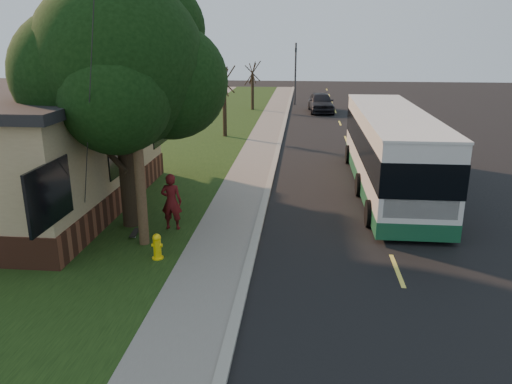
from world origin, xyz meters
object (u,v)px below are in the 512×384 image
bare_tree_far (253,86)px  skateboard_main (135,233)px  leafy_tree (122,66)px  fire_hydrant (157,246)px  utility_pole (133,90)px  transit_bus (390,149)px  skateboarder (171,202)px  bare_tree_near (224,103)px  distant_car (321,102)px  traffic_signal (295,70)px

bare_tree_far → skateboard_main: (-0.82, -28.34, -1.88)m
leafy_tree → fire_hydrant: bearing=-59.3°
leafy_tree → utility_pole: bearing=-62.4°
bare_tree_far → fire_hydrant: bearing=-89.2°
utility_pole → leafy_tree: 1.94m
leafy_tree → transit_bus: bearing=28.7°
skateboarder → skateboard_main: (-1.06, -0.61, -0.87)m
leafy_tree → skateboard_main: 5.15m
bare_tree_near → skateboard_main: bearing=-91.1°
leafy_tree → transit_bus: 10.87m
transit_bus → skateboard_main: 10.64m
bare_tree_near → distant_car: size_ratio=0.90×
bare_tree_near → bare_tree_far: bare_tree_near is taller
fire_hydrant → skateboard_main: fire_hydrant is taller
utility_pole → bare_tree_far: 29.13m
fire_hydrant → skateboarder: skateboarder is taller
utility_pole → traffic_signal: size_ratio=1.65×
leafy_tree → distant_car: leafy_tree is taller
bare_tree_near → fire_hydrant: bearing=-87.1°
distant_car → skateboard_main: bearing=-107.1°
leafy_tree → bare_tree_far: size_ratio=1.94×
fire_hydrant → utility_pole: bearing=125.4°
bare_tree_far → distant_car: (5.75, -0.54, -1.19)m
utility_pole → traffic_signal: (3.81, 33.01, -1.47)m
leafy_tree → distant_car: bearing=75.5°
fire_hydrant → traffic_signal: 34.25m
fire_hydrant → utility_pole: 4.37m
leafy_tree → skateboard_main: bearing=-70.5°
fire_hydrant → transit_bus: bearing=45.5°
leafy_tree → bare_tree_far: bearing=87.5°
traffic_signal → transit_bus: bearing=-80.6°
skateboard_main → distant_car: 28.57m
traffic_signal → distant_car: 5.58m
traffic_signal → bare_tree_near: bearing=-104.0°
bare_tree_near → traffic_signal: bearing=76.0°
fire_hydrant → distant_car: distant_car is taller
fire_hydrant → distant_car: (5.35, 29.46, 0.38)m
fire_hydrant → distant_car: size_ratio=0.15×
leafy_tree → bare_tree_near: size_ratio=1.81×
bare_tree_far → distant_car: bare_tree_far is taller
fire_hydrant → transit_bus: (7.47, 7.59, 1.28)m
leafy_tree → bare_tree_near: leafy_tree is taller
bare_tree_far → transit_bus: bearing=-70.6°
traffic_signal → distant_car: size_ratio=1.15×
traffic_signal → skateboard_main: bearing=-97.6°
bare_tree_near → skateboard_main: bare_tree_near is taller
fire_hydrant → traffic_signal: size_ratio=0.13×
transit_bus → distant_car: 21.99m
bare_tree_far → transit_bus: bare_tree_far is taller
utility_pole → fire_hydrant: bearing=-54.6°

